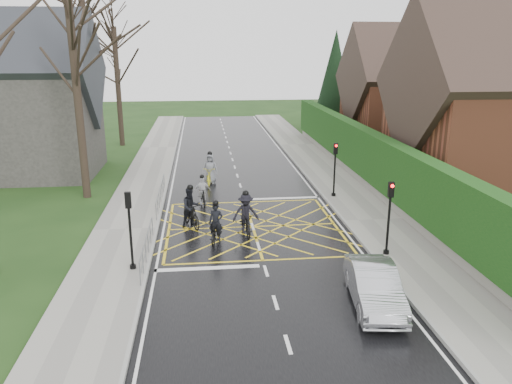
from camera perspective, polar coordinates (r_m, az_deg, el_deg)
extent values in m
plane|color=black|center=(24.13, -0.39, -3.99)|extent=(120.00, 120.00, 0.00)
cube|color=black|center=(24.12, -0.39, -3.98)|extent=(9.00, 80.00, 0.01)
cube|color=gray|center=(25.39, 13.23, -3.22)|extent=(3.00, 80.00, 0.15)
cube|color=gray|center=(24.27, -14.67, -4.23)|extent=(3.00, 80.00, 0.15)
cube|color=slate|center=(31.28, 12.71, 1.02)|extent=(0.50, 38.00, 0.70)
cube|color=#0F3710|center=(30.88, 12.91, 4.16)|extent=(0.90, 38.00, 2.80)
cube|color=brown|center=(31.95, 26.23, 5.39)|extent=(11.00, 9.00, 6.50)
cube|color=#32251E|center=(31.60, 26.95, 10.99)|extent=(11.80, 9.80, 9.80)
cube|color=brown|center=(44.29, 16.61, 8.63)|extent=(9.00, 8.00, 6.00)
cube|color=#32251E|center=(44.04, 16.92, 12.36)|extent=(9.80, 8.80, 8.80)
cube|color=brown|center=(45.09, 20.48, 15.45)|extent=(0.70, 0.70, 1.60)
cylinder|color=black|center=(50.84, 8.74, 7.27)|extent=(0.50, 0.50, 1.20)
cone|color=black|center=(50.36, 8.96, 12.22)|extent=(4.60, 4.60, 10.00)
cube|color=#2D2B28|center=(36.61, -24.22, 7.21)|extent=(8.00, 7.00, 7.00)
cube|color=#26282D|center=(36.32, -24.85, 12.50)|extent=(8.80, 7.80, 7.80)
cylinder|color=black|center=(29.43, -19.68, 9.76)|extent=(0.44, 0.44, 11.00)
cylinder|color=black|center=(37.39, -18.54, 11.82)|extent=(0.44, 0.44, 12.00)
cylinder|color=black|center=(45.19, -15.48, 11.41)|extent=(0.44, 0.44, 10.00)
cylinder|color=slate|center=(20.52, -12.44, -5.13)|extent=(0.05, 5.00, 0.05)
cylinder|color=slate|center=(20.68, -12.36, -6.29)|extent=(0.04, 5.00, 0.04)
cylinder|color=slate|center=(18.43, -13.12, -9.39)|extent=(0.04, 0.04, 1.00)
cylinder|color=slate|center=(23.02, -11.75, -4.03)|extent=(0.04, 0.04, 1.00)
cylinder|color=slate|center=(27.62, -10.91, 0.51)|extent=(0.05, 6.00, 0.05)
cylinder|color=slate|center=(27.74, -10.86, -0.38)|extent=(0.04, 6.00, 0.04)
cylinder|color=slate|center=(24.90, -11.35, -2.45)|extent=(0.04, 0.04, 1.00)
cylinder|color=slate|center=(30.63, -10.45, 1.12)|extent=(0.04, 0.04, 1.00)
cylinder|color=black|center=(28.56, 8.96, 2.17)|extent=(0.10, 0.10, 3.00)
cylinder|color=black|center=(28.92, 8.84, -0.43)|extent=(0.24, 0.24, 0.30)
cube|color=black|center=(28.26, 9.08, 4.92)|extent=(0.22, 0.16, 0.62)
sphere|color=#FF0C0C|center=(28.11, 9.16, 5.24)|extent=(0.14, 0.14, 0.14)
cylinder|color=black|center=(20.92, 14.90, -3.42)|extent=(0.10, 0.10, 3.00)
cylinder|color=black|center=(21.39, 14.63, -6.83)|extent=(0.24, 0.24, 0.30)
cube|color=black|center=(20.50, 15.18, 0.27)|extent=(0.22, 0.16, 0.62)
sphere|color=#FF0C0C|center=(20.35, 15.33, 0.66)|extent=(0.14, 0.14, 0.14)
cylinder|color=black|center=(19.47, -14.14, -4.84)|extent=(0.10, 0.10, 3.00)
cylinder|color=black|center=(19.99, -13.87, -8.46)|extent=(0.24, 0.24, 0.30)
cube|color=black|center=(19.03, -14.42, -0.90)|extent=(0.22, 0.16, 0.62)
sphere|color=#FF0C0C|center=(19.09, -14.41, -0.28)|extent=(0.14, 0.14, 0.14)
imported|color=black|center=(22.26, -4.57, -4.41)|extent=(1.06, 2.05, 1.02)
imported|color=black|center=(22.23, -4.60, -3.46)|extent=(0.71, 0.54, 1.74)
sphere|color=black|center=(21.95, -4.65, -1.27)|extent=(0.27, 0.27, 0.27)
imported|color=black|center=(24.15, -7.43, -2.54)|extent=(1.31, 2.15, 1.25)
imported|color=black|center=(24.14, -7.46, -1.72)|extent=(1.13, 1.01, 1.91)
sphere|color=black|center=(23.86, -7.54, 0.52)|extent=(0.30, 0.30, 0.30)
imported|color=black|center=(23.07, -1.15, -3.48)|extent=(0.93, 2.19, 1.12)
imported|color=black|center=(23.04, -1.18, -2.48)|extent=(1.28, 0.81, 1.90)
sphere|color=black|center=(22.75, -1.20, -0.17)|extent=(0.30, 0.30, 0.30)
imported|color=black|center=(27.49, -6.14, -0.43)|extent=(0.75, 1.73, 1.01)
imported|color=silver|center=(27.51, -6.16, 0.16)|extent=(0.95, 0.52, 1.54)
sphere|color=black|center=(27.30, -6.21, 1.76)|extent=(0.24, 0.24, 0.24)
imported|color=#B5B016|center=(31.66, -5.24, 1.93)|extent=(1.03, 2.22, 1.13)
imported|color=slate|center=(31.66, -5.26, 2.67)|extent=(1.01, 0.73, 1.91)
sphere|color=black|center=(31.45, -5.31, 4.39)|extent=(0.30, 0.30, 0.30)
imported|color=#B1B3B9|center=(17.35, 13.37, -10.42)|extent=(1.96, 4.29, 1.36)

